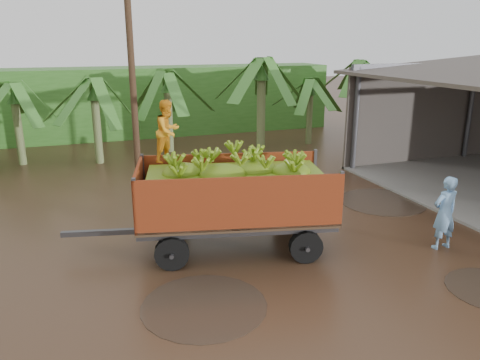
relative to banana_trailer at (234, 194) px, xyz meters
The scene contains 6 objects.
ground 2.14m from the banana_trailer, 13.47° to the right, with size 100.00×100.00×0.00m, color black.
hedge_north 15.64m from the banana_trailer, 91.60° to the left, with size 22.00×3.00×3.60m, color #2D661E.
banana_trailer is the anchor object (origin of this frame).
man_blue 5.19m from the banana_trailer, 20.01° to the right, with size 0.68×0.45×1.86m, color #75A5D5.
utility_pole 7.80m from the banana_trailer, 100.44° to the left, with size 1.20×0.24×7.70m.
banana_plants 7.44m from the banana_trailer, 110.99° to the left, with size 25.41×20.19×4.37m.
Camera 1 is at (-5.06, -9.79, 5.00)m, focal length 35.00 mm.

